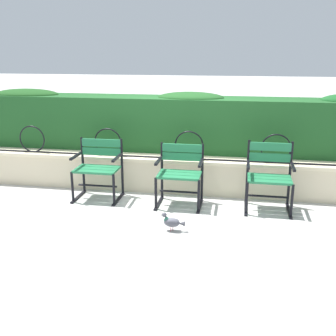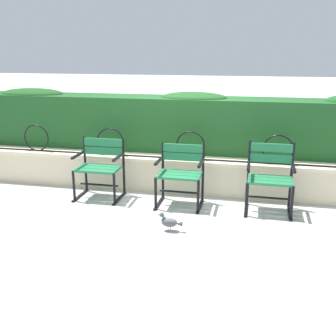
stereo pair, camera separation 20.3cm
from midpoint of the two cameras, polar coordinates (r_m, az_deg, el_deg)
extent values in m
plane|color=#B7B5AF|center=(5.48, -1.19, -5.74)|extent=(60.00, 60.00, 0.00)
cube|color=beige|center=(6.09, 0.16, -1.11)|extent=(8.53, 0.35, 0.47)
cube|color=beige|center=(6.02, 0.16, 1.26)|extent=(8.53, 0.41, 0.05)
cylinder|color=black|center=(5.94, 0.04, 1.42)|extent=(7.96, 0.02, 0.02)
torus|color=black|center=(6.65, -19.37, 3.85)|extent=(0.42, 0.02, 0.42)
torus|color=black|center=(6.14, -9.38, 3.61)|extent=(0.42, 0.02, 0.42)
torus|color=black|center=(5.86, 1.97, 3.20)|extent=(0.42, 0.02, 0.42)
torus|color=black|center=(5.82, 13.95, 2.64)|extent=(0.42, 0.02, 0.42)
cube|color=#1E5123|center=(6.42, 0.96, 6.21)|extent=(8.36, 0.68, 0.83)
ellipsoid|color=#1F4E1E|center=(7.24, -20.04, 9.70)|extent=(1.10, 0.61, 0.18)
ellipsoid|color=#1E4C1F|center=(6.34, 2.29, 9.86)|extent=(1.02, 0.61, 0.17)
cube|color=#237547|center=(5.68, -11.43, -0.57)|extent=(0.60, 0.13, 0.03)
cube|color=#237547|center=(5.80, -10.95, -0.19)|extent=(0.60, 0.13, 0.03)
cube|color=#237547|center=(5.92, -10.50, 0.18)|extent=(0.60, 0.13, 0.03)
cube|color=#237547|center=(5.94, -10.32, 3.49)|extent=(0.60, 0.03, 0.11)
cube|color=#237547|center=(5.96, -10.26, 2.29)|extent=(0.60, 0.03, 0.11)
cylinder|color=black|center=(5.93, -7.44, 0.13)|extent=(0.04, 0.04, 0.84)
cylinder|color=black|center=(5.60, -8.65, -3.04)|extent=(0.04, 0.04, 0.44)
cube|color=black|center=(5.84, -7.98, -4.36)|extent=(0.04, 0.52, 0.02)
cube|color=black|center=(5.65, -8.22, 1.42)|extent=(0.04, 0.40, 0.03)
cylinder|color=black|center=(6.13, -12.77, 0.39)|extent=(0.04, 0.04, 0.84)
cylinder|color=black|center=(5.81, -14.24, -2.65)|extent=(0.04, 0.04, 0.44)
cube|color=black|center=(6.04, -13.39, -3.95)|extent=(0.04, 0.52, 0.02)
cube|color=black|center=(5.86, -13.77, 1.64)|extent=(0.04, 0.40, 0.03)
cylinder|color=black|center=(5.87, -10.83, -2.46)|extent=(0.57, 0.03, 0.03)
cube|color=#237547|center=(5.32, 0.29, -1.39)|extent=(0.57, 0.13, 0.03)
cube|color=#237547|center=(5.44, 0.53, -0.96)|extent=(0.57, 0.13, 0.03)
cube|color=#237547|center=(5.57, 0.77, -0.56)|extent=(0.57, 0.13, 0.03)
cube|color=#237547|center=(5.59, 0.95, 2.82)|extent=(0.57, 0.03, 0.11)
cube|color=#237547|center=(5.62, 0.95, 1.61)|extent=(0.57, 0.03, 0.11)
cylinder|color=black|center=(5.64, 3.79, -0.68)|extent=(0.04, 0.04, 0.82)
cylinder|color=black|center=(5.30, 3.22, -3.99)|extent=(0.04, 0.04, 0.44)
cube|color=black|center=(5.55, 3.43, -5.34)|extent=(0.04, 0.52, 0.02)
cube|color=black|center=(5.36, 3.54, 0.72)|extent=(0.04, 0.40, 0.03)
cylinder|color=black|center=(5.73, -1.87, -0.39)|extent=(0.04, 0.04, 0.82)
cylinder|color=black|center=(5.39, -2.80, -3.63)|extent=(0.04, 0.04, 0.44)
cube|color=black|center=(5.64, -2.34, -4.97)|extent=(0.04, 0.52, 0.02)
cube|color=black|center=(5.45, -2.41, 1.00)|extent=(0.04, 0.40, 0.03)
cylinder|color=black|center=(5.52, 0.53, -3.36)|extent=(0.54, 0.03, 0.03)
cube|color=#237547|center=(5.28, 13.06, -1.95)|extent=(0.56, 0.13, 0.03)
cube|color=#237547|center=(5.41, 13.01, -1.51)|extent=(0.56, 0.13, 0.03)
cube|color=#237547|center=(5.54, 12.96, -1.09)|extent=(0.56, 0.13, 0.03)
cube|color=#237547|center=(5.54, 13.16, 2.92)|extent=(0.56, 0.03, 0.11)
cube|color=#237547|center=(5.58, 13.07, 1.46)|extent=(0.56, 0.03, 0.11)
cylinder|color=black|center=(5.66, 15.75, -0.84)|extent=(0.04, 0.04, 0.90)
cylinder|color=black|center=(5.32, 15.94, -4.53)|extent=(0.04, 0.04, 0.44)
cube|color=black|center=(5.57, 15.61, -5.85)|extent=(0.04, 0.52, 0.02)
cube|color=black|center=(5.38, 16.10, 0.17)|extent=(0.04, 0.40, 0.03)
cylinder|color=black|center=(5.63, 10.09, -0.56)|extent=(0.04, 0.04, 0.90)
cylinder|color=black|center=(5.29, 9.90, -4.24)|extent=(0.04, 0.04, 0.44)
cube|color=black|center=(5.54, 9.83, -5.58)|extent=(0.04, 0.52, 0.02)
cube|color=black|center=(5.35, 10.14, 0.48)|extent=(0.04, 0.40, 0.03)
cylinder|color=black|center=(5.48, 12.85, -3.92)|extent=(0.53, 0.03, 0.03)
ellipsoid|color=#5B5B66|center=(4.80, -0.68, -7.66)|extent=(0.19, 0.10, 0.11)
cylinder|color=#2D6B56|center=(4.80, -1.47, -7.21)|extent=(0.06, 0.04, 0.06)
sphere|color=#494951|center=(4.78, -1.76, -6.59)|extent=(0.06, 0.06, 0.06)
cone|color=black|center=(4.79, -2.13, -6.62)|extent=(0.02, 0.01, 0.01)
cone|color=#404047|center=(4.78, 0.68, -7.82)|extent=(0.08, 0.06, 0.06)
ellipsoid|color=#4E4E56|center=(4.76, -0.66, -7.82)|extent=(0.14, 0.02, 0.07)
ellipsoid|color=#4E4E56|center=(4.83, -0.47, -7.42)|extent=(0.14, 0.02, 0.07)
cylinder|color=#C6515B|center=(4.82, -0.84, -8.61)|extent=(0.01, 0.01, 0.05)
cylinder|color=#C6515B|center=(4.85, -0.52, -8.45)|extent=(0.01, 0.01, 0.05)
camera|label=1|loc=(0.10, -91.08, -0.31)|focal=43.43mm
camera|label=2|loc=(0.10, 88.92, 0.31)|focal=43.43mm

